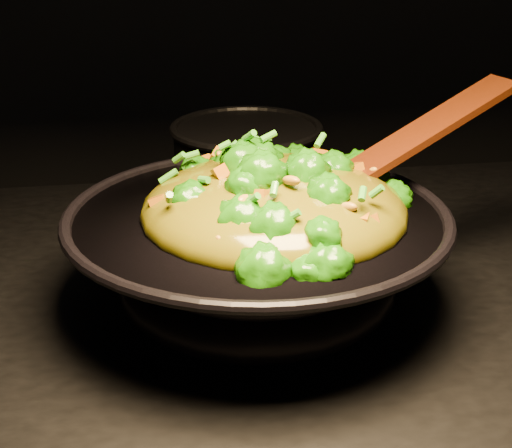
{
  "coord_description": "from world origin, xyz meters",
  "views": [
    {
      "loc": [
        -0.15,
        -0.86,
        1.37
      ],
      "look_at": [
        -0.02,
        -0.02,
        1.01
      ],
      "focal_mm": 55.0,
      "sensor_mm": 36.0,
      "label": 1
    }
  ],
  "objects": [
    {
      "name": "spatula",
      "position": [
        0.16,
        0.02,
        1.08
      ],
      "size": [
        0.33,
        0.15,
        0.14
      ],
      "primitive_type": "cube",
      "rotation": [
        0.0,
        -0.38,
        0.31
      ],
      "color": "#331004",
      "rests_on": "wok"
    },
    {
      "name": "wok",
      "position": [
        -0.02,
        -0.03,
        0.96
      ],
      "size": [
        0.56,
        0.56,
        0.12
      ],
      "primitive_type": null,
      "rotation": [
        0.0,
        0.0,
        -0.36
      ],
      "color": "black",
      "rests_on": "stovetop"
    },
    {
      "name": "back_pot",
      "position": [
        0.02,
        0.32,
        0.97
      ],
      "size": [
        0.25,
        0.25,
        0.13
      ],
      "primitive_type": "cylinder",
      "rotation": [
        0.0,
        0.0,
        -0.08
      ],
      "color": "black",
      "rests_on": "stovetop"
    },
    {
      "name": "stir_fry",
      "position": [
        -0.0,
        -0.03,
        1.08
      ],
      "size": [
        0.36,
        0.36,
        0.11
      ],
      "primitive_type": null,
      "rotation": [
        0.0,
        0.0,
        0.18
      ],
      "color": "#1B5D06",
      "rests_on": "wok"
    }
  ]
}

